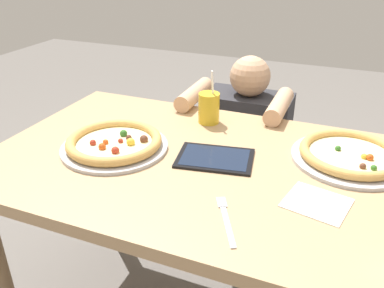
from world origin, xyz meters
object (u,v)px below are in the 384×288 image
Objects in this scene: pizza_far at (350,155)px; fork at (226,218)px; pizza_near at (115,143)px; drink_cup_colored at (209,108)px; diner_seated at (244,157)px; tablet at (215,158)px.

pizza_far is 1.94× the size of fork.
drink_cup_colored is at bearing 56.53° from pizza_near.
pizza_far is 0.79m from diner_seated.
pizza_far reaches higher than tablet.
drink_cup_colored is (-0.52, 0.11, 0.04)m from pizza_far.
drink_cup_colored reaches higher than pizza_near.
fork is 0.71× the size of tablet.
diner_seated is (0.27, 0.73, -0.37)m from pizza_near.
tablet is at bearing 9.79° from pizza_near.
drink_cup_colored is 0.30m from tablet.
diner_seated reaches higher than fork.
drink_cup_colored is at bearing -97.05° from diner_seated.
drink_cup_colored is 0.78× the size of tablet.
tablet is (0.34, 0.06, -0.02)m from pizza_near.
pizza_far is at bearing 58.02° from fork.
diner_seated is (-0.07, 0.67, -0.35)m from tablet.
tablet is at bearing 114.34° from fork.
fork is at bearing -25.69° from pizza_near.
drink_cup_colored is 1.09× the size of fork.
pizza_far is at bearing -47.83° from diner_seated.
tablet reaches higher than fork.
drink_cup_colored is at bearing 114.19° from fork.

